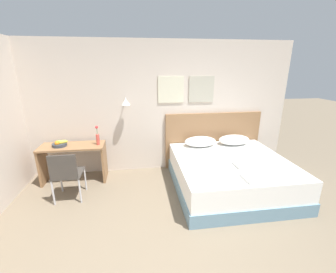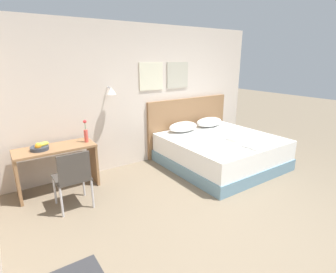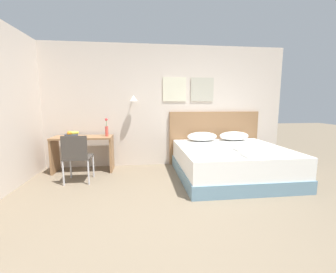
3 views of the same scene
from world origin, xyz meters
The scene contains 12 objects.
ground_plane centered at (0.00, 0.00, 0.00)m, with size 24.00×24.00×0.00m, color #756651.
wall_back centered at (0.01, 2.78, 1.33)m, with size 5.74×0.31×2.65m.
bed centered at (1.28, 1.70, 0.29)m, with size 1.97×1.97×0.58m.
headboard centered at (1.28, 2.72, 0.60)m, with size 2.09×0.06×1.20m.
pillow_left centered at (0.92, 2.44, 0.68)m, with size 0.65×0.39×0.20m.
pillow_right centered at (1.64, 2.44, 0.68)m, with size 0.65×0.39×0.20m.
folded_towel_near_foot centered at (1.37, 1.41, 0.61)m, with size 0.28×0.27×0.06m.
folded_towel_mid_bed centered at (1.32, 0.96, 0.61)m, with size 0.32×0.32×0.06m.
desk centered at (-1.59, 2.43, 0.51)m, with size 1.18×0.50×0.73m.
desk_chair centered at (-1.53, 1.71, 0.51)m, with size 0.45×0.45×0.86m.
fruit_bowl centered at (-1.80, 2.41, 0.77)m, with size 0.28×0.26×0.12m.
flower_vase centered at (-1.10, 2.40, 0.87)m, with size 0.06×0.06×0.37m.
Camera 2 is at (-2.29, -1.70, 2.05)m, focal length 28.00 mm.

